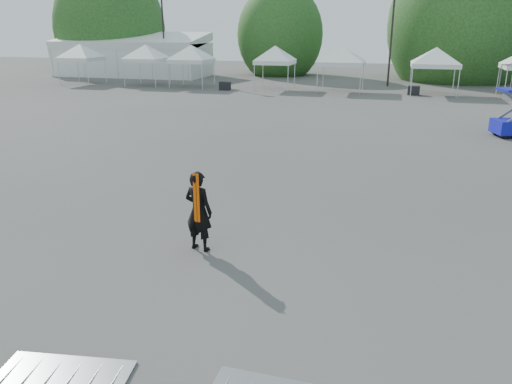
# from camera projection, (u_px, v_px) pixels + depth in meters

# --- Properties ---
(ground) EXTENTS (120.00, 120.00, 0.00)m
(ground) POSITION_uv_depth(u_px,v_px,m) (242.00, 217.00, 12.92)
(ground) COLOR #474442
(ground) RESTS_ON ground
(marquee) EXTENTS (15.00, 6.25, 4.23)m
(marquee) POSITION_uv_depth(u_px,v_px,m) (132.00, 56.00, 49.85)
(marquee) COLOR white
(marquee) RESTS_ON ground
(light_pole_west) EXTENTS (0.60, 0.25, 10.30)m
(light_pole_west) POSITION_uv_depth(u_px,v_px,m) (162.00, 15.00, 46.74)
(light_pole_west) COLOR black
(light_pole_west) RESTS_ON ground
(light_pole_east) EXTENTS (0.60, 0.25, 9.80)m
(light_pole_east) POSITION_uv_depth(u_px,v_px,m) (393.00, 16.00, 39.75)
(light_pole_east) COLOR black
(light_pole_east) RESTS_ON ground
(tree_far_w) EXTENTS (4.80, 4.80, 7.30)m
(tree_far_w) POSITION_uv_depth(u_px,v_px,m) (110.00, 29.00, 52.79)
(tree_far_w) COLOR #382314
(tree_far_w) RESTS_ON ground
(tree_mid_w) EXTENTS (4.16, 4.16, 6.33)m
(tree_mid_w) POSITION_uv_depth(u_px,v_px,m) (280.00, 35.00, 50.32)
(tree_mid_w) COLOR #382314
(tree_mid_w) RESTS_ON ground
(tree_mid_e) EXTENTS (5.12, 5.12, 7.79)m
(tree_mid_e) POSITION_uv_depth(u_px,v_px,m) (462.00, 25.00, 44.88)
(tree_mid_e) COLOR #382314
(tree_mid_e) RESTS_ON ground
(tent_a) EXTENTS (4.19, 4.19, 3.88)m
(tent_a) POSITION_uv_depth(u_px,v_px,m) (80.00, 47.00, 42.41)
(tent_a) COLOR silver
(tent_a) RESTS_ON ground
(tent_b) EXTENTS (4.23, 4.23, 3.88)m
(tent_b) POSITION_uv_depth(u_px,v_px,m) (146.00, 48.00, 41.18)
(tent_b) COLOR silver
(tent_b) RESTS_ON ground
(tent_c) EXTENTS (4.29, 4.29, 3.88)m
(tent_c) POSITION_uv_depth(u_px,v_px,m) (191.00, 48.00, 39.99)
(tent_c) COLOR silver
(tent_c) RESTS_ON ground
(tent_d) EXTENTS (4.03, 4.03, 3.88)m
(tent_d) POSITION_uv_depth(u_px,v_px,m) (275.00, 49.00, 38.59)
(tent_d) COLOR silver
(tent_d) RESTS_ON ground
(tent_e) EXTENTS (4.72, 4.72, 3.88)m
(tent_e) POSITION_uv_depth(u_px,v_px,m) (342.00, 50.00, 37.24)
(tent_e) COLOR silver
(tent_e) RESTS_ON ground
(tent_f) EXTENTS (4.66, 4.66, 3.88)m
(tent_f) POSITION_uv_depth(u_px,v_px,m) (437.00, 51.00, 35.45)
(tent_f) COLOR silver
(tent_f) RESTS_ON ground
(man) EXTENTS (0.73, 0.57, 1.79)m
(man) POSITION_uv_depth(u_px,v_px,m) (199.00, 211.00, 10.78)
(man) COLOR black
(man) RESTS_ON ground
(barrier_left) EXTENTS (1.99, 1.20, 0.06)m
(barrier_left) POSITION_uv_depth(u_px,v_px,m) (61.00, 377.00, 6.96)
(barrier_left) COLOR gray
(barrier_left) RESTS_ON ground
(crate_west) EXTENTS (0.85, 0.68, 0.63)m
(crate_west) POSITION_uv_depth(u_px,v_px,m) (225.00, 86.00, 38.86)
(crate_west) COLOR black
(crate_west) RESTS_ON ground
(crate_mid) EXTENTS (0.87, 0.69, 0.64)m
(crate_mid) POSITION_uv_depth(u_px,v_px,m) (414.00, 90.00, 36.07)
(crate_mid) COLOR black
(crate_mid) RESTS_ON ground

